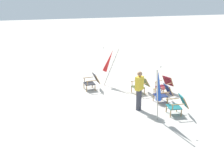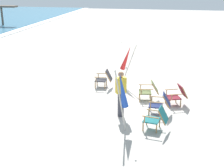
{
  "view_description": "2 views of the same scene",
  "coord_description": "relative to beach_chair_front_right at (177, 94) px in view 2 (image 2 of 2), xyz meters",
  "views": [
    {
      "loc": [
        -10.44,
        4.43,
        4.49
      ],
      "look_at": [
        0.01,
        1.11,
        0.7
      ],
      "focal_mm": 42.0,
      "sensor_mm": 36.0,
      "label": 1
    },
    {
      "loc": [
        -11.41,
        -1.17,
        4.57
      ],
      "look_at": [
        -0.09,
        1.01,
        0.7
      ],
      "focal_mm": 50.0,
      "sensor_mm": 36.0,
      "label": 2
    }
  ],
  "objects": [
    {
      "name": "umbrella_furled_blue",
      "position": [
        -2.56,
        1.72,
        0.94
      ],
      "size": [
        0.47,
        0.47,
        2.09
      ],
      "color": "#B7B2A8",
      "rests_on": "ground"
    },
    {
      "name": "ground_plane",
      "position": [
        0.04,
        1.51,
        -0.42
      ],
      "size": [
        80.0,
        80.0,
        0.0
      ],
      "primitive_type": "plane",
      "color": "#B2AAA0"
    },
    {
      "name": "beach_chair_back_left",
      "position": [
        -0.98,
        0.59,
        -0.0
      ],
      "size": [
        0.6,
        0.76,
        0.78
      ],
      "color": "#19234C",
      "rests_on": "ground"
    },
    {
      "name": "beach_chair_far_center",
      "position": [
        0.32,
        1.09,
        -0.0
      ],
      "size": [
        0.67,
        0.84,
        0.77
      ],
      "color": "#515B33",
      "rests_on": "ground"
    },
    {
      "name": "beach_chair_front_right",
      "position": [
        0.0,
        0.0,
        0.0
      ],
      "size": [
        0.8,
        0.9,
        0.79
      ],
      "color": "maroon",
      "rests_on": "ground"
    },
    {
      "name": "beach_chair_front_left",
      "position": [
        1.52,
        3.17,
        0.0
      ],
      "size": [
        0.63,
        0.77,
        0.79
      ],
      "color": "#28282D",
      "rests_on": "ground"
    },
    {
      "name": "umbrella_furled_red",
      "position": [
        1.8,
        2.24,
        0.87
      ],
      "size": [
        0.52,
        0.82,
        1.99
      ],
      "color": "#B7B2A8",
      "rests_on": "ground"
    },
    {
      "name": "person_near_chairs",
      "position": [
        -1.41,
        1.95,
        0.41
      ],
      "size": [
        0.35,
        0.39,
        1.63
      ],
      "color": "#383842",
      "rests_on": "ground"
    },
    {
      "name": "beach_chair_back_right",
      "position": [
        -2.26,
        0.65,
        -0.0
      ],
      "size": [
        0.69,
        0.83,
        0.79
      ],
      "color": "#196066",
      "rests_on": "ground"
    }
  ]
}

